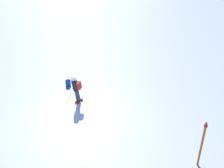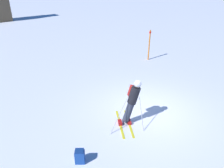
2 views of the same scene
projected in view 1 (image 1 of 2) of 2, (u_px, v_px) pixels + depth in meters
name	position (u px, v px, depth m)	size (l,w,h in m)	color
ground_plane	(81.00, 114.00, 12.09)	(300.00, 300.00, 0.00)	white
skier	(76.00, 88.00, 12.67)	(1.51, 1.76, 1.91)	yellow
spare_backpack	(68.00, 83.00, 15.28)	(0.37, 0.36, 0.50)	#194293
trail_marker	(202.00, 143.00, 8.26)	(0.13, 0.13, 2.03)	orange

